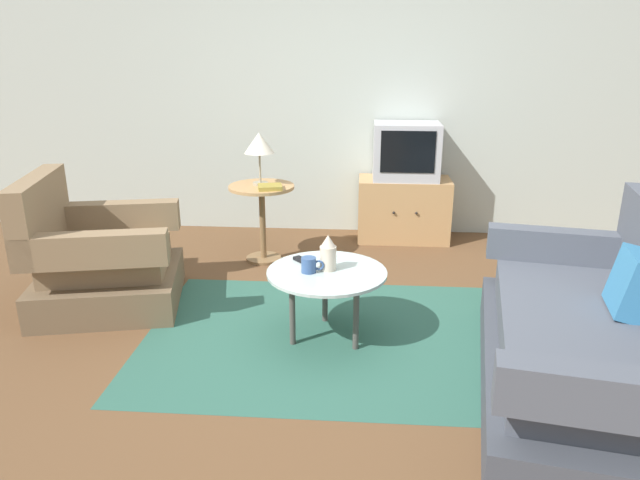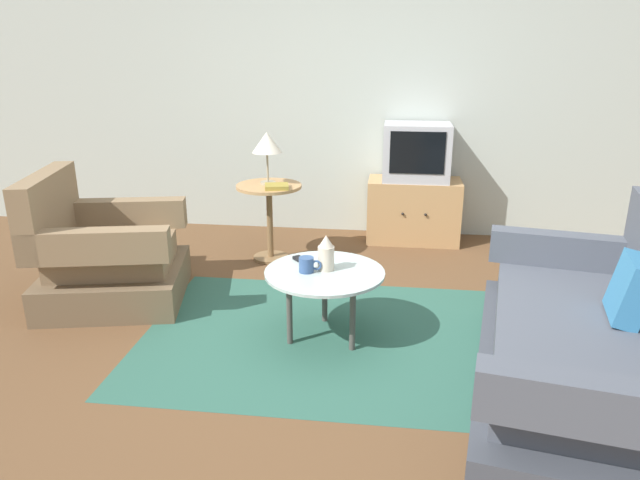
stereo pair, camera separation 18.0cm
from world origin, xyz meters
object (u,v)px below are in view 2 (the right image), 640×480
at_px(side_table, 269,206).
at_px(vase, 326,253).
at_px(book, 277,186).
at_px(couch, 589,350).
at_px(television, 416,152).
at_px(coffee_table, 324,278).
at_px(table_lamp, 267,144).
at_px(tv_stand, 413,211).
at_px(tv_remote_dark, 302,260).
at_px(mug, 307,265).
at_px(armchair, 105,259).

distance_m(side_table, vase, 1.44).
bearing_deg(book, couch, -54.69).
bearing_deg(book, side_table, 114.63).
bearing_deg(book, television, 22.14).
height_order(coffee_table, table_lamp, table_lamp).
xyz_separation_m(tv_stand, book, (-1.11, -0.76, 0.37)).
height_order(couch, tv_remote_dark, couch).
relative_size(couch, television, 3.42).
height_order(television, mug, television).
xyz_separation_m(coffee_table, table_lamp, (-0.63, 1.34, 0.57)).
bearing_deg(armchair, tv_remote_dark, 68.69).
relative_size(mug, tv_remote_dark, 0.97).
bearing_deg(coffee_table, armchair, 167.00).
relative_size(side_table, table_lamp, 1.52).
distance_m(armchair, side_table, 1.37).
xyz_separation_m(television, book, (-1.11, -0.77, -0.16)).
bearing_deg(tv_remote_dark, table_lamp, -20.28).
bearing_deg(vase, coffee_table, -105.81).
bearing_deg(vase, book, 114.41).
distance_m(armchair, coffee_table, 1.63).
xyz_separation_m(couch, television, (-0.80, 2.49, 0.52)).
height_order(table_lamp, vase, table_lamp).
height_order(television, tv_remote_dark, television).
height_order(vase, tv_remote_dark, vase).
height_order(armchair, tv_stand, armchair).
bearing_deg(tv_remote_dark, vase, -165.88).
bearing_deg(vase, couch, -21.68).
bearing_deg(table_lamp, armchair, -134.60).
distance_m(couch, side_table, 2.72).
xyz_separation_m(armchair, television, (2.17, 1.60, 0.52)).
height_order(television, vase, television).
xyz_separation_m(coffee_table, side_table, (-0.62, 1.32, 0.06)).
xyz_separation_m(couch, book, (-1.90, 1.72, 0.36)).
relative_size(couch, vase, 9.07).
bearing_deg(book, coffee_table, -78.92).
height_order(side_table, table_lamp, table_lamp).
xyz_separation_m(side_table, book, (0.09, -0.12, 0.19)).
bearing_deg(tv_remote_dark, couch, -154.73).
bearing_deg(mug, armchair, 165.22).
bearing_deg(table_lamp, coffee_table, -64.96).
relative_size(armchair, coffee_table, 1.51).
xyz_separation_m(armchair, book, (1.06, 0.83, 0.35)).
bearing_deg(television, table_lamp, -152.68).
xyz_separation_m(tv_stand, tv_remote_dark, (-0.74, -1.82, 0.16)).
distance_m(mug, book, 1.31).
bearing_deg(couch, tv_remote_dark, 77.00).
xyz_separation_m(couch, tv_remote_dark, (-1.54, 0.66, 0.15)).
xyz_separation_m(side_table, tv_stand, (1.20, 0.64, -0.18)).
xyz_separation_m(side_table, vase, (0.62, -1.29, 0.08)).
distance_m(side_table, table_lamp, 0.51).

